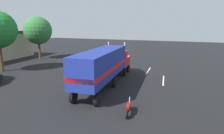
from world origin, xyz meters
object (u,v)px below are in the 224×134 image
person_bystander (81,77)px  motorcycle (128,108)px  semi_truck (105,64)px  tree_right (38,31)px

person_bystander → motorcycle: size_ratio=0.78×
semi_truck → motorcycle: size_ratio=6.84×
motorcycle → tree_right: 29.75m
motorcycle → tree_right: size_ratio=0.25×
semi_truck → motorcycle: bearing=-141.6°
person_bystander → motorcycle: bearing=-125.5°
semi_truck → motorcycle: 7.48m
motorcycle → tree_right: bearing=55.2°
person_bystander → semi_truck: bearing=-80.1°
tree_right → person_bystander: bearing=-124.6°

